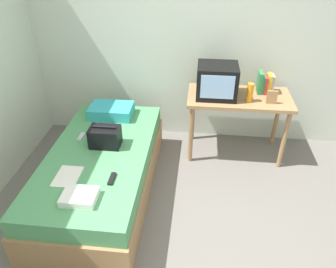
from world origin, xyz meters
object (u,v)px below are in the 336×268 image
folded_towel (80,197)px  water_bottle (250,93)px  pillow (111,111)px  picture_frame (272,97)px  remote_silver (81,137)px  book_row (265,83)px  desk (238,104)px  tv (217,81)px  remote_dark (112,179)px  bed (102,172)px  magazine (68,176)px  handbag (105,137)px

folded_towel → water_bottle: bearing=44.3°
pillow → picture_frame: bearing=0.3°
picture_frame → remote_silver: (-1.98, -0.50, -0.32)m
book_row → remote_silver: book_row is taller
desk → remote_silver: 1.78m
book_row → remote_silver: (-1.94, -0.78, -0.35)m
book_row → picture_frame: 0.28m
tv → remote_dark: (-0.90, -1.25, -0.42)m
tv → remote_silver: bearing=-155.6°
bed → tv: size_ratio=4.55×
magazine → remote_silver: (-0.09, 0.62, 0.01)m
tv → magazine: 1.86m
book_row → pillow: size_ratio=0.50×
book_row → magazine: 2.35m
tv → book_row: size_ratio=1.79×
folded_towel → tv: bearing=54.3°
tv → picture_frame: size_ratio=2.97×
remote_dark → tv: bearing=54.3°
water_bottle → handbag: water_bottle is taller
book_row → picture_frame: book_row is taller
bed → water_bottle: water_bottle is taller
pillow → handbag: size_ratio=1.62×
remote_dark → water_bottle: bearing=42.4°
remote_silver → picture_frame: bearing=14.3°
magazine → folded_towel: size_ratio=1.04×
handbag → magazine: handbag is taller
bed → picture_frame: bearing=22.6°
pillow → folded_towel: (0.09, -1.38, -0.03)m
tv → water_bottle: size_ratio=2.09×
remote_dark → remote_silver: same height
bed → remote_dark: 0.54m
desk → tv: size_ratio=2.64×
bed → desk: (1.41, 0.87, 0.41)m
picture_frame → tv: bearing=167.8°
tv → folded_towel: (-1.09, -1.52, -0.40)m
picture_frame → pillow: bearing=-179.7°
tv → picture_frame: 0.61m
picture_frame → folded_towel: picture_frame is taller
magazine → folded_towel: folded_towel is taller
water_bottle → remote_dark: 1.73m
handbag → tv: bearing=34.0°
water_bottle → remote_dark: size_ratio=1.35×
remote_dark → picture_frame: bearing=37.0°
tv → pillow: (-1.19, -0.14, -0.37)m
pillow → remote_dark: size_ratio=3.12×
desk → tv: bearing=-175.5°
picture_frame → magazine: (-1.89, -1.13, -0.32)m
picture_frame → remote_dark: bearing=-143.0°
water_bottle → bed: bearing=-153.6°
magazine → remote_silver: 0.63m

